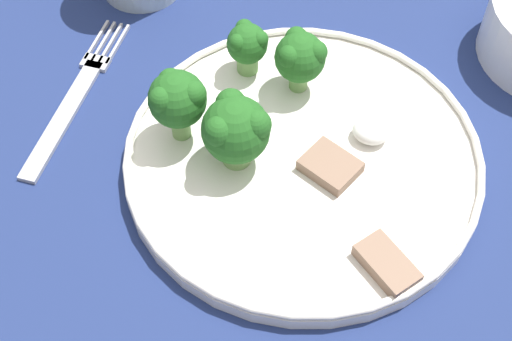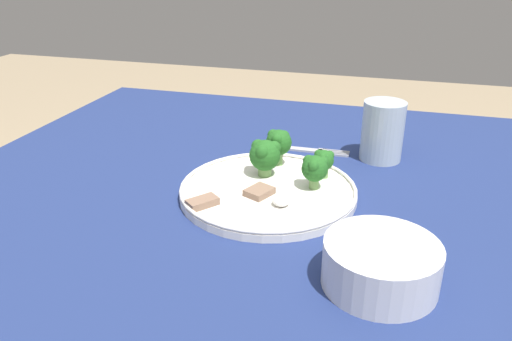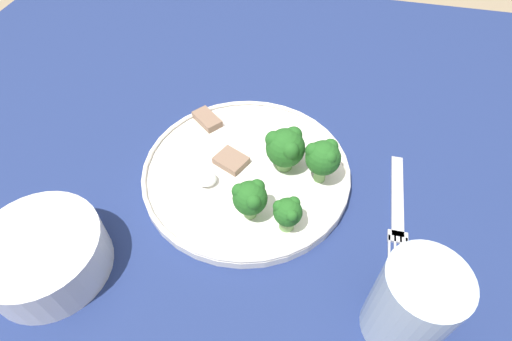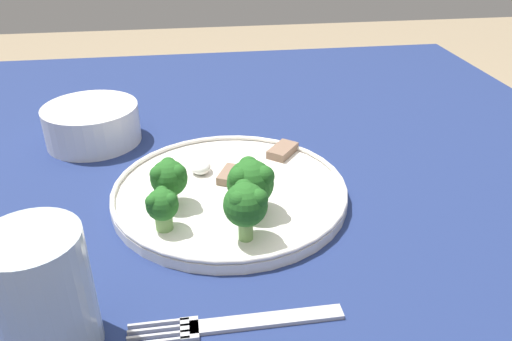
% 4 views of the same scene
% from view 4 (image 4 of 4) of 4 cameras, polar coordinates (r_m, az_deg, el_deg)
% --- Properties ---
extents(table, '(1.14, 1.11, 0.76)m').
position_cam_4_polar(table, '(0.69, -3.14, -7.87)').
color(table, navy).
rests_on(table, ground_plane).
extents(dinner_plate, '(0.28, 0.28, 0.02)m').
position_cam_4_polar(dinner_plate, '(0.60, -2.93, -2.40)').
color(dinner_plate, white).
rests_on(dinner_plate, table).
extents(fork, '(0.02, 0.18, 0.00)m').
position_cam_4_polar(fork, '(0.44, -1.98, -17.05)').
color(fork, '#B2B2B7').
rests_on(fork, table).
extents(cream_bowl, '(0.13, 0.13, 0.05)m').
position_cam_4_polar(cream_bowl, '(0.76, -18.19, 4.98)').
color(cream_bowl, silver).
rests_on(cream_bowl, table).
extents(drinking_glass, '(0.08, 0.08, 0.11)m').
position_cam_4_polar(drinking_glass, '(0.43, -23.02, -13.49)').
color(drinking_glass, '#B2C1CC').
rests_on(drinking_glass, table).
extents(broccoli_floret_near_rim_left, '(0.05, 0.04, 0.06)m').
position_cam_4_polar(broccoli_floret_near_rim_left, '(0.49, -1.22, -3.85)').
color(broccoli_floret_near_rim_left, '#709E56').
rests_on(broccoli_floret_near_rim_left, dinner_plate).
extents(broccoli_floret_center_left, '(0.03, 0.03, 0.05)m').
position_cam_4_polar(broccoli_floret_center_left, '(0.52, -10.66, -3.92)').
color(broccoli_floret_center_left, '#709E56').
rests_on(broccoli_floret_center_left, dinner_plate).
extents(broccoli_floret_back_left, '(0.04, 0.04, 0.05)m').
position_cam_4_polar(broccoli_floret_back_left, '(0.56, -9.93, -0.79)').
color(broccoli_floret_back_left, '#709E56').
rests_on(broccoli_floret_back_left, dinner_plate).
extents(broccoli_floret_front_left, '(0.05, 0.05, 0.06)m').
position_cam_4_polar(broccoli_floret_front_left, '(0.54, -0.65, -1.33)').
color(broccoli_floret_front_left, '#709E56').
rests_on(broccoli_floret_front_left, dinner_plate).
extents(meat_slice_front_slice, '(0.05, 0.05, 0.01)m').
position_cam_4_polar(meat_slice_front_slice, '(0.61, -2.49, -0.58)').
color(meat_slice_front_slice, '#846651').
rests_on(meat_slice_front_slice, dinner_plate).
extents(meat_slice_middle_slice, '(0.05, 0.05, 0.01)m').
position_cam_4_polar(meat_slice_middle_slice, '(0.67, 3.06, 2.29)').
color(meat_slice_middle_slice, '#846651').
rests_on(meat_slice_middle_slice, dinner_plate).
extents(sauce_dollop, '(0.03, 0.03, 0.02)m').
position_cam_4_polar(sauce_dollop, '(0.63, -6.36, 0.37)').
color(sauce_dollop, white).
rests_on(sauce_dollop, dinner_plate).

